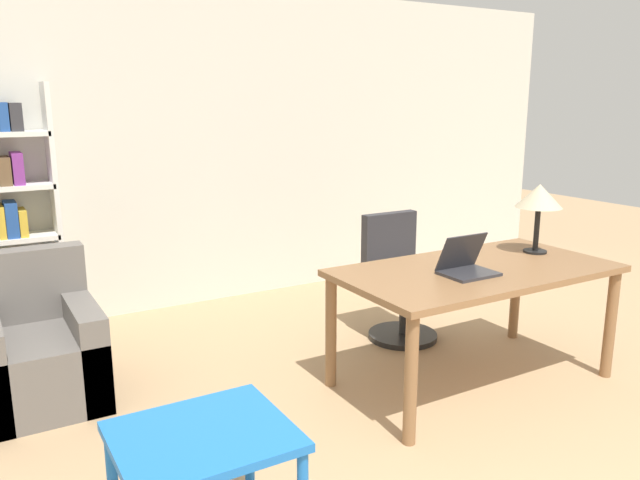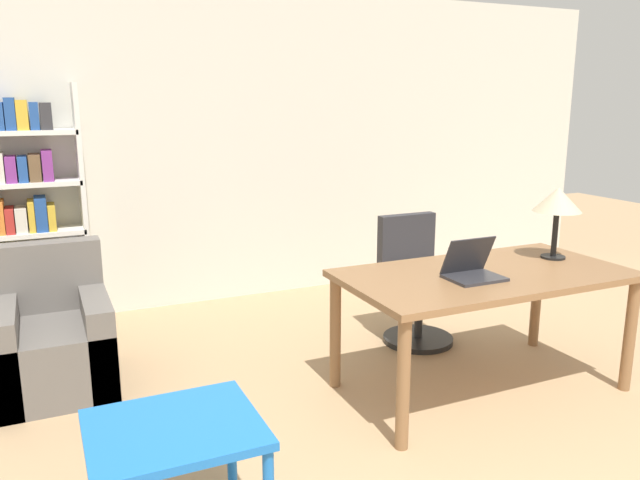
# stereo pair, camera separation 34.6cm
# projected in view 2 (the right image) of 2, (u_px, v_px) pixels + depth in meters

# --- Properties ---
(wall_back) EXTENTS (8.00, 0.06, 2.70)m
(wall_back) POSITION_uv_depth(u_px,v_px,m) (220.00, 148.00, 5.40)
(wall_back) COLOR silver
(wall_back) RESTS_ON ground_plane
(desk) EXTENTS (1.74, 0.91, 0.75)m
(desk) POSITION_uv_depth(u_px,v_px,m) (484.00, 286.00, 3.77)
(desk) COLOR olive
(desk) RESTS_ON ground_plane
(laptop) EXTENTS (0.32, 0.24, 0.24)m
(laptop) POSITION_uv_depth(u_px,v_px,m) (472.00, 269.00, 3.61)
(laptop) COLOR #2D2D33
(laptop) RESTS_ON desk
(table_lamp) EXTENTS (0.31, 0.31, 0.47)m
(table_lamp) POSITION_uv_depth(u_px,v_px,m) (558.00, 202.00, 3.99)
(table_lamp) COLOR black
(table_lamp) RESTS_ON desk
(office_chair) EXTENTS (0.52, 0.52, 0.93)m
(office_chair) POSITION_uv_depth(u_px,v_px,m) (415.00, 286.00, 4.62)
(office_chair) COLOR black
(office_chair) RESTS_ON ground_plane
(side_table_blue) EXTENTS (0.67, 0.57, 0.52)m
(side_table_blue) POSITION_uv_depth(u_px,v_px,m) (175.00, 442.00, 2.45)
(side_table_blue) COLOR blue
(side_table_blue) RESTS_ON ground_plane
(armchair) EXTENTS (0.68, 0.78, 0.87)m
(armchair) POSITION_uv_depth(u_px,v_px,m) (53.00, 342.00, 3.88)
(armchair) COLOR #66605B
(armchair) RESTS_ON ground_plane
(bookshelf) EXTENTS (0.71, 0.28, 1.89)m
(bookshelf) POSITION_uv_depth(u_px,v_px,m) (30.00, 220.00, 4.71)
(bookshelf) COLOR white
(bookshelf) RESTS_ON ground_plane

